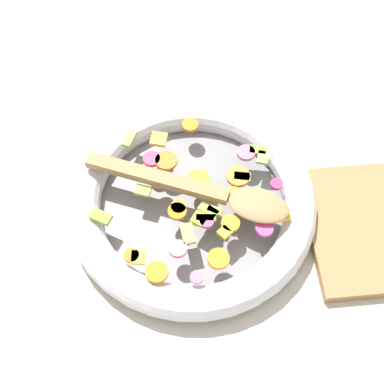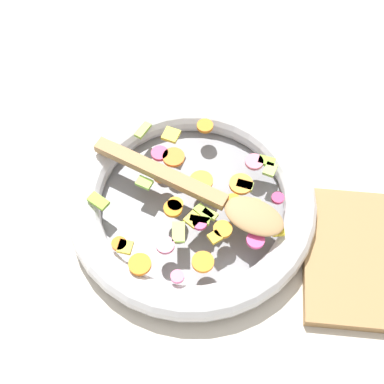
{
  "view_description": "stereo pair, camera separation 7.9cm",
  "coord_description": "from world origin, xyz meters",
  "views": [
    {
      "loc": [
        -0.04,
        -0.41,
        0.73
      ],
      "look_at": [
        0.0,
        0.0,
        0.05
      ],
      "focal_mm": 50.0,
      "sensor_mm": 36.0,
      "label": 1
    },
    {
      "loc": [
        0.04,
        -0.41,
        0.73
      ],
      "look_at": [
        0.0,
        0.0,
        0.05
      ],
      "focal_mm": 50.0,
      "sensor_mm": 36.0,
      "label": 2
    }
  ],
  "objects": [
    {
      "name": "chopped_vegetables",
      "position": [
        0.01,
        -0.01,
        0.05
      ],
      "size": [
        0.29,
        0.29,
        0.01
      ],
      "color": "orange",
      "rests_on": "skillet"
    },
    {
      "name": "skillet",
      "position": [
        0.0,
        0.0,
        0.02
      ],
      "size": [
        0.38,
        0.38,
        0.05
      ],
      "color": "slate",
      "rests_on": "ground_plane"
    },
    {
      "name": "wooden_spoon",
      "position": [
        0.02,
        -0.01,
        0.06
      ],
      "size": [
        0.3,
        0.16,
        0.01
      ],
      "color": "#A87F51",
      "rests_on": "chopped_vegetables"
    },
    {
      "name": "ground_plane",
      "position": [
        0.0,
        0.0,
        0.0
      ],
      "size": [
        4.0,
        4.0,
        0.0
      ],
      "primitive_type": "plane",
      "color": "beige"
    }
  ]
}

